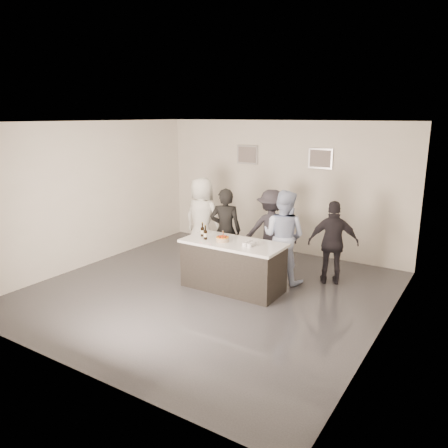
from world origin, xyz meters
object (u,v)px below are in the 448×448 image
at_px(person_main_black, 225,230).
at_px(person_main_blue, 284,236).
at_px(cake, 223,239).
at_px(beer_bottle_a, 202,230).
at_px(person_guest_right, 333,243).
at_px(bar_counter, 233,265).
at_px(beer_bottle_b, 205,233).
at_px(person_guest_back, 271,229).
at_px(person_guest_left, 202,219).

height_order(person_main_black, person_main_blue, person_main_blue).
xyz_separation_m(cake, beer_bottle_a, (-0.50, 0.09, 0.09)).
distance_m(cake, person_guest_right, 2.09).
xyz_separation_m(bar_counter, person_main_blue, (0.60, 0.85, 0.44)).
height_order(beer_bottle_a, person_main_blue, person_main_blue).
height_order(beer_bottle_a, beer_bottle_b, same).
relative_size(beer_bottle_b, person_guest_right, 0.16).
bearing_deg(person_guest_back, person_main_black, 17.18).
relative_size(beer_bottle_b, person_guest_back, 0.16).
height_order(bar_counter, person_guest_back, person_guest_back).
height_order(cake, person_main_black, person_main_black).
bearing_deg(person_guest_back, person_guest_left, -18.32).
height_order(beer_bottle_b, person_guest_right, person_guest_right).
height_order(person_main_blue, person_guest_left, person_guest_left).
height_order(person_guest_left, person_guest_right, person_guest_left).
height_order(person_guest_left, person_guest_back, person_guest_left).
height_order(person_main_black, person_guest_right, person_main_black).
bearing_deg(person_guest_back, person_guest_right, 144.78).
relative_size(beer_bottle_b, person_main_blue, 0.15).
bearing_deg(person_main_blue, person_guest_left, -5.21).
bearing_deg(person_main_blue, beer_bottle_a, 36.29).
height_order(bar_counter, person_guest_right, person_guest_right).
distance_m(bar_counter, cake, 0.52).
xyz_separation_m(cake, person_main_blue, (0.77, 0.93, -0.05)).
distance_m(person_main_black, person_guest_left, 0.96).
relative_size(beer_bottle_a, person_main_black, 0.15).
bearing_deg(cake, person_main_black, 118.79).
relative_size(bar_counter, person_guest_right, 1.17).
bearing_deg(person_main_black, person_main_blue, 162.81).
bearing_deg(bar_counter, beer_bottle_b, -164.54).
bearing_deg(cake, beer_bottle_b, -170.09).
distance_m(cake, person_guest_left, 1.79).
distance_m(cake, person_main_blue, 1.21).
distance_m(bar_counter, person_guest_right, 1.93).
bearing_deg(person_main_blue, cake, 53.09).
distance_m(beer_bottle_b, person_main_blue, 1.49).
bearing_deg(cake, person_guest_right, 39.70).
xyz_separation_m(bar_counter, person_main_black, (-0.61, 0.72, 0.41)).
relative_size(bar_counter, person_main_black, 1.08).
bearing_deg(bar_counter, person_guest_back, 87.42).
distance_m(cake, beer_bottle_a, 0.52).
bearing_deg(person_main_black, person_guest_left, -48.99).
height_order(cake, person_guest_right, person_guest_right).
distance_m(beer_bottle_b, person_guest_left, 1.61).
height_order(person_main_black, person_guest_back, person_main_black).
relative_size(bar_counter, person_guest_left, 1.02).
height_order(cake, beer_bottle_a, beer_bottle_a).
bearing_deg(person_guest_back, cake, 52.69).
relative_size(cake, beer_bottle_b, 0.89).
bearing_deg(person_guest_back, beer_bottle_b, 41.54).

